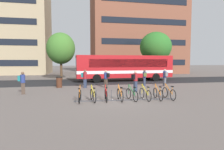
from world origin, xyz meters
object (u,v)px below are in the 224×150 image
parked_bicycle_green_4 (132,94)px  parked_bicycle_orange_6 (158,94)px  street_tree_0 (156,47)px  commuter_olive_pack_2 (145,76)px  parked_bicycle_orange_7 (169,93)px  trash_bin (59,82)px  commuter_black_pack_3 (106,78)px  parked_bicycle_orange_0 (80,96)px  commuter_teal_pack_5 (22,81)px  parked_bicycle_orange_3 (120,95)px  parked_bicycle_yellow_5 (145,94)px  commuter_black_pack_1 (135,80)px  city_bus (124,67)px  parked_bicycle_red_2 (106,95)px  commuter_teal_pack_4 (85,77)px  parked_bicycle_yellow_1 (93,95)px  street_tree_1 (61,48)px  commuter_grey_pack_0 (165,76)px

parked_bicycle_green_4 → parked_bicycle_orange_6: size_ratio=0.99×
parked_bicycle_green_4 → street_tree_0: street_tree_0 is taller
commuter_olive_pack_2 → parked_bicycle_orange_7: bearing=-179.0°
parked_bicycle_orange_6 → trash_bin: bearing=48.2°
parked_bicycle_orange_6 → commuter_black_pack_3: commuter_black_pack_3 is taller
parked_bicycle_orange_0 → commuter_teal_pack_5: bearing=54.5°
trash_bin → parked_bicycle_orange_3: bearing=-57.9°
parked_bicycle_yellow_5 → commuter_black_pack_1: (0.39, 3.25, 0.61)m
parked_bicycle_yellow_5 → parked_bicycle_orange_7: (1.63, -0.02, 0.00)m
parked_bicycle_orange_0 → parked_bicycle_green_4: same height
city_bus → street_tree_0: size_ratio=1.74×
city_bus → parked_bicycle_green_4: city_bus is taller
city_bus → parked_bicycle_orange_0: (-5.75, -11.32, -1.39)m
parked_bicycle_red_2 → street_tree_0: street_tree_0 is taller
commuter_black_pack_3 → commuter_teal_pack_4: bearing=32.3°
parked_bicycle_green_4 → parked_bicycle_orange_7: same height
street_tree_0 → commuter_black_pack_3: bearing=-133.8°
parked_bicycle_orange_6 → city_bus: bearing=0.3°
commuter_teal_pack_4 → commuter_teal_pack_5: 5.42m
city_bus → trash_bin: 8.91m
parked_bicycle_yellow_1 → street_tree_1: street_tree_1 is taller
parked_bicycle_orange_3 → parked_bicycle_yellow_5: (1.64, -0.09, 0.00)m
parked_bicycle_red_2 → trash_bin: 7.51m
commuter_grey_pack_0 → street_tree_1: bearing=42.9°
parked_bicycle_yellow_5 → commuter_black_pack_3: (-1.56, 5.97, 0.57)m
parked_bicycle_orange_0 → parked_bicycle_green_4: (3.26, -0.15, 0.00)m
parked_bicycle_red_2 → parked_bicycle_orange_6: bearing=-90.4°
street_tree_0 → parked_bicycle_yellow_1: bearing=-125.5°
parked_bicycle_orange_7 → commuter_teal_pack_4: size_ratio=1.02×
street_tree_0 → street_tree_1: bearing=-176.5°
parked_bicycle_red_2 → parked_bicycle_orange_7: 4.15m
parked_bicycle_red_2 → parked_bicycle_orange_6: (3.36, -0.28, 0.00)m
parked_bicycle_orange_0 → parked_bicycle_yellow_5: bearing=-88.1°
parked_bicycle_red_2 → parked_bicycle_orange_6: same height
commuter_teal_pack_5 → parked_bicycle_yellow_1: bearing=-50.1°
parked_bicycle_orange_7 → street_tree_0: 17.26m
parked_bicycle_orange_6 → commuter_grey_pack_0: commuter_grey_pack_0 is taller
parked_bicycle_orange_6 → commuter_olive_pack_2: (1.66, 6.72, 0.56)m
commuter_teal_pack_4 → parked_bicycle_red_2: bearing=-62.3°
parked_bicycle_red_2 → parked_bicycle_orange_7: bearing=-89.1°
parked_bicycle_red_2 → street_tree_1: (-3.77, 14.51, 3.82)m
commuter_grey_pack_0 → commuter_teal_pack_4: commuter_grey_pack_0 is taller
commuter_black_pack_1 → city_bus: bearing=55.3°
parked_bicycle_orange_0 → commuter_black_pack_3: 6.35m
parked_bicycle_yellow_5 → commuter_teal_pack_4: bearing=25.2°
parked_bicycle_orange_3 → parked_bicycle_green_4: (0.76, -0.05, 0.00)m
parked_bicycle_orange_3 → parked_bicycle_green_4: size_ratio=1.01×
commuter_olive_pack_2 → commuter_grey_pack_0: bearing=-101.4°
parked_bicycle_red_2 → commuter_olive_pack_2: (5.02, 6.44, 0.56)m
parked_bicycle_orange_6 → commuter_black_pack_1: 3.39m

